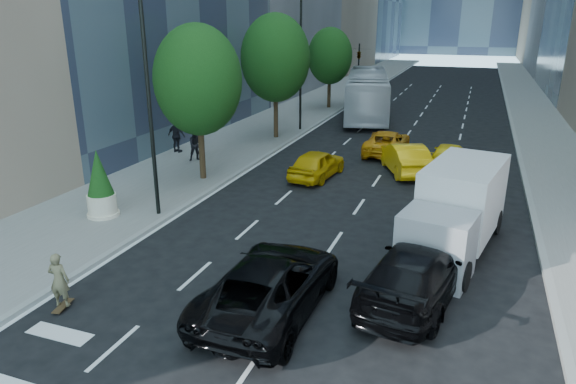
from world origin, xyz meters
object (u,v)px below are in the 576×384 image
at_px(black_sedan_mercedes, 416,273).
at_px(box_truck, 456,210).
at_px(black_sedan_lincoln, 270,283).
at_px(skateboarder, 59,283).
at_px(planter_shrub, 100,185).
at_px(city_bus, 367,94).

xyz_separation_m(black_sedan_mercedes, box_truck, (0.85, 3.83, 0.69)).
bearing_deg(black_sedan_lincoln, box_truck, -126.93).
relative_size(skateboarder, planter_shrub, 0.58).
relative_size(black_sedan_mercedes, city_bus, 0.42).
xyz_separation_m(black_sedan_lincoln, planter_shrub, (-8.95, 4.00, 0.65)).
distance_m(skateboarder, city_bus, 32.33).
bearing_deg(box_truck, planter_shrub, -161.08).
height_order(black_sedan_mercedes, city_bus, city_bus).
distance_m(skateboarder, planter_shrub, 6.96).
xyz_separation_m(skateboarder, city_bus, (1.80, 32.26, 1.09)).
xyz_separation_m(city_bus, box_truck, (8.25, -24.42, -0.37)).
bearing_deg(box_truck, black_sedan_lincoln, -116.79).
distance_m(black_sedan_lincoln, box_truck, 7.44).
height_order(box_truck, planter_shrub, box_truck).
distance_m(skateboarder, black_sedan_mercedes, 10.03).
relative_size(black_sedan_mercedes, box_truck, 0.87).
bearing_deg(black_sedan_lincoln, skateboarder, 21.03).
relative_size(city_bus, box_truck, 2.07).
bearing_deg(black_sedan_lincoln, planter_shrub, -23.03).
relative_size(skateboarder, city_bus, 0.12).
bearing_deg(city_bus, box_truck, -83.09).
height_order(skateboarder, planter_shrub, planter_shrub).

